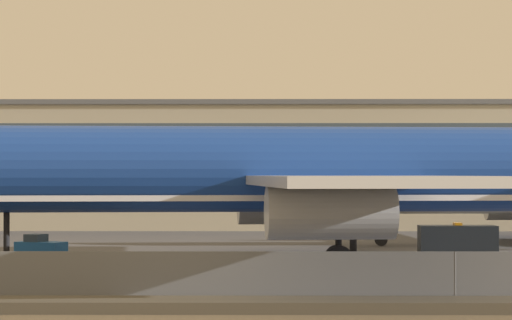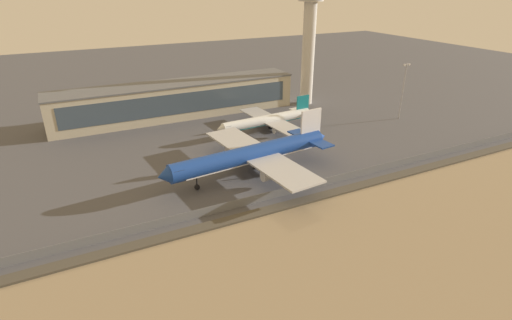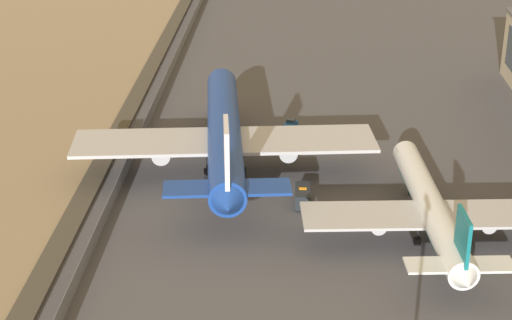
% 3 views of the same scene
% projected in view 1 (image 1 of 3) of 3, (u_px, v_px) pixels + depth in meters
% --- Properties ---
extents(ground_plane, '(500.00, 500.00, 0.00)m').
position_uv_depth(ground_plane, '(413.00, 272.00, 71.47)').
color(ground_plane, '#4C4C51').
extents(shoreline_seawall, '(320.00, 3.00, 0.50)m').
position_uv_depth(shoreline_seawall, '(472.00, 305.00, 50.97)').
color(shoreline_seawall, '#474238').
rests_on(shoreline_seawall, ground).
extents(perimeter_fence, '(280.00, 0.10, 2.22)m').
position_uv_depth(perimeter_fence, '(455.00, 276.00, 55.48)').
color(perimeter_fence, slate).
rests_on(perimeter_fence, ground).
extents(cargo_jet_blue, '(52.43, 45.23, 15.32)m').
position_uv_depth(cargo_jet_blue, '(303.00, 173.00, 70.16)').
color(cargo_jet_blue, '#193D93').
rests_on(cargo_jet_blue, ground).
extents(baggage_tug, '(3.57, 2.74, 1.80)m').
position_uv_depth(baggage_tug, '(40.00, 249.00, 79.91)').
color(baggage_tug, '#19519E').
rests_on(baggage_tug, ground).
extents(ops_van, '(5.22, 2.14, 2.48)m').
position_uv_depth(ops_van, '(456.00, 241.00, 81.72)').
color(ops_van, '#1E2328').
rests_on(ops_van, ground).
extents(terminal_building, '(93.86, 15.02, 13.33)m').
position_uv_depth(terminal_building, '(251.00, 165.00, 129.30)').
color(terminal_building, '#BCB299').
rests_on(terminal_building, ground).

